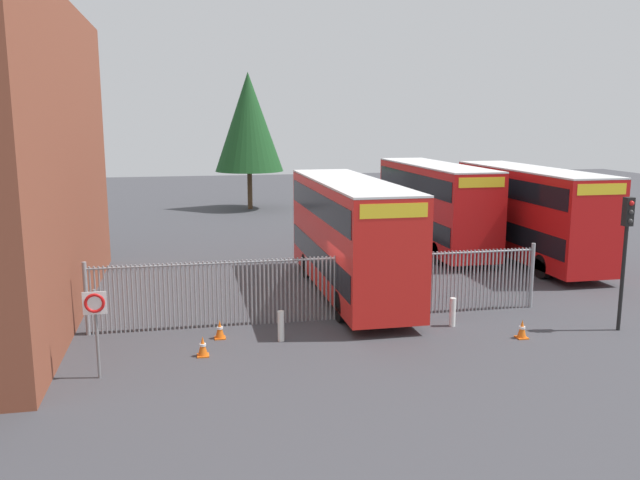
{
  "coord_description": "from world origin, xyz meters",
  "views": [
    {
      "loc": [
        -5.16,
        -20.9,
        6.73
      ],
      "look_at": [
        0.0,
        4.0,
        2.0
      ],
      "focal_mm": 36.96,
      "sensor_mm": 36.0,
      "label": 1
    }
  ],
  "objects_px": {
    "double_decker_bus_behind_fence_right": "(434,203)",
    "speed_limit_sign_post": "(95,313)",
    "traffic_cone_mid_forecourt": "(203,347)",
    "traffic_light_kerbside": "(626,239)",
    "double_decker_bus_near_gate": "(349,232)",
    "double_decker_bus_behind_fence_left": "(529,211)",
    "traffic_cone_by_gate": "(220,329)",
    "traffic_cone_near_kerb": "(522,329)",
    "bollard_center_front": "(453,312)",
    "bollard_near_left": "(281,326)"
  },
  "relations": [
    {
      "from": "traffic_cone_by_gate",
      "to": "speed_limit_sign_post",
      "type": "height_order",
      "value": "speed_limit_sign_post"
    },
    {
      "from": "double_decker_bus_behind_fence_right",
      "to": "traffic_cone_near_kerb",
      "type": "relative_size",
      "value": 18.32
    },
    {
      "from": "double_decker_bus_near_gate",
      "to": "traffic_light_kerbside",
      "type": "relative_size",
      "value": 2.51
    },
    {
      "from": "double_decker_bus_behind_fence_right",
      "to": "traffic_cone_mid_forecourt",
      "type": "xyz_separation_m",
      "value": [
        -12.18,
        -13.36,
        -2.13
      ]
    },
    {
      "from": "double_decker_bus_behind_fence_right",
      "to": "traffic_cone_by_gate",
      "type": "xyz_separation_m",
      "value": [
        -11.62,
        -11.9,
        -2.13
      ]
    },
    {
      "from": "traffic_cone_mid_forecourt",
      "to": "traffic_cone_by_gate",
      "type": "bearing_deg",
      "value": 68.82
    },
    {
      "from": "traffic_cone_by_gate",
      "to": "traffic_cone_near_kerb",
      "type": "bearing_deg",
      "value": -11.54
    },
    {
      "from": "traffic_cone_by_gate",
      "to": "double_decker_bus_behind_fence_left",
      "type": "bearing_deg",
      "value": 29.25
    },
    {
      "from": "double_decker_bus_behind_fence_right",
      "to": "traffic_light_kerbside",
      "type": "xyz_separation_m",
      "value": [
        1.0,
        -13.68,
        0.56
      ]
    },
    {
      "from": "double_decker_bus_behind_fence_left",
      "to": "traffic_cone_by_gate",
      "type": "xyz_separation_m",
      "value": [
        -14.97,
        -8.38,
        -2.13
      ]
    },
    {
      "from": "double_decker_bus_behind_fence_right",
      "to": "bollard_near_left",
      "type": "xyz_separation_m",
      "value": [
        -9.8,
        -12.52,
        -1.95
      ]
    },
    {
      "from": "double_decker_bus_behind_fence_right",
      "to": "traffic_light_kerbside",
      "type": "height_order",
      "value": "double_decker_bus_behind_fence_right"
    },
    {
      "from": "double_decker_bus_near_gate",
      "to": "double_decker_bus_behind_fence_left",
      "type": "bearing_deg",
      "value": 22.76
    },
    {
      "from": "double_decker_bus_near_gate",
      "to": "traffic_cone_mid_forecourt",
      "type": "xyz_separation_m",
      "value": [
        -5.76,
        -5.74,
        -2.13
      ]
    },
    {
      "from": "bollard_near_left",
      "to": "speed_limit_sign_post",
      "type": "xyz_separation_m",
      "value": [
        -5.1,
        -1.95,
        1.3
      ]
    },
    {
      "from": "speed_limit_sign_post",
      "to": "bollard_center_front",
      "type": "bearing_deg",
      "value": 11.83
    },
    {
      "from": "traffic_light_kerbside",
      "to": "double_decker_bus_behind_fence_left",
      "type": "bearing_deg",
      "value": 76.96
    },
    {
      "from": "traffic_cone_by_gate",
      "to": "traffic_cone_mid_forecourt",
      "type": "xyz_separation_m",
      "value": [
        -0.56,
        -1.46,
        0.0
      ]
    },
    {
      "from": "traffic_cone_mid_forecourt",
      "to": "traffic_cone_near_kerb",
      "type": "xyz_separation_m",
      "value": [
        9.74,
        -0.42,
        0.0
      ]
    },
    {
      "from": "double_decker_bus_near_gate",
      "to": "double_decker_bus_behind_fence_left",
      "type": "distance_m",
      "value": 10.6
    },
    {
      "from": "bollard_center_front",
      "to": "traffic_cone_near_kerb",
      "type": "relative_size",
      "value": 1.61
    },
    {
      "from": "traffic_cone_mid_forecourt",
      "to": "bollard_near_left",
      "type": "bearing_deg",
      "value": 19.42
    },
    {
      "from": "double_decker_bus_behind_fence_left",
      "to": "bollard_center_front",
      "type": "distance_m",
      "value": 11.59
    },
    {
      "from": "bollard_near_left",
      "to": "bollard_center_front",
      "type": "xyz_separation_m",
      "value": [
        5.72,
        0.32,
        0.0
      ]
    },
    {
      "from": "double_decker_bus_behind_fence_right",
      "to": "speed_limit_sign_post",
      "type": "distance_m",
      "value": 20.77
    },
    {
      "from": "double_decker_bus_near_gate",
      "to": "traffic_cone_mid_forecourt",
      "type": "height_order",
      "value": "double_decker_bus_near_gate"
    },
    {
      "from": "double_decker_bus_behind_fence_right",
      "to": "bollard_near_left",
      "type": "relative_size",
      "value": 11.38
    },
    {
      "from": "traffic_cone_mid_forecourt",
      "to": "traffic_light_kerbside",
      "type": "xyz_separation_m",
      "value": [
        13.18,
        -0.33,
        2.7
      ]
    },
    {
      "from": "bollard_near_left",
      "to": "traffic_cone_near_kerb",
      "type": "distance_m",
      "value": 7.46
    },
    {
      "from": "double_decker_bus_behind_fence_right",
      "to": "speed_limit_sign_post",
      "type": "relative_size",
      "value": 4.5
    },
    {
      "from": "traffic_cone_by_gate",
      "to": "traffic_cone_mid_forecourt",
      "type": "height_order",
      "value": "same"
    },
    {
      "from": "bollard_near_left",
      "to": "traffic_cone_near_kerb",
      "type": "height_order",
      "value": "bollard_near_left"
    },
    {
      "from": "double_decker_bus_near_gate",
      "to": "bollard_center_front",
      "type": "xyz_separation_m",
      "value": [
        2.34,
        -4.58,
        -1.95
      ]
    },
    {
      "from": "traffic_cone_mid_forecourt",
      "to": "bollard_center_front",
      "type": "bearing_deg",
      "value": 8.13
    },
    {
      "from": "traffic_cone_near_kerb",
      "to": "traffic_light_kerbside",
      "type": "height_order",
      "value": "traffic_light_kerbside"
    },
    {
      "from": "double_decker_bus_near_gate",
      "to": "bollard_center_front",
      "type": "bearing_deg",
      "value": -62.92
    },
    {
      "from": "bollard_center_front",
      "to": "traffic_cone_by_gate",
      "type": "relative_size",
      "value": 1.61
    },
    {
      "from": "bollard_near_left",
      "to": "traffic_cone_by_gate",
      "type": "distance_m",
      "value": 1.93
    },
    {
      "from": "bollard_center_front",
      "to": "traffic_cone_by_gate",
      "type": "distance_m",
      "value": 7.55
    },
    {
      "from": "traffic_cone_near_kerb",
      "to": "traffic_light_kerbside",
      "type": "relative_size",
      "value": 0.14
    },
    {
      "from": "double_decker_bus_behind_fence_right",
      "to": "traffic_light_kerbside",
      "type": "bearing_deg",
      "value": -85.84
    },
    {
      "from": "double_decker_bus_behind_fence_left",
      "to": "traffic_cone_near_kerb",
      "type": "relative_size",
      "value": 18.32
    },
    {
      "from": "double_decker_bus_behind_fence_left",
      "to": "traffic_light_kerbside",
      "type": "xyz_separation_m",
      "value": [
        -2.35,
        -10.17,
        0.56
      ]
    },
    {
      "from": "traffic_cone_mid_forecourt",
      "to": "traffic_light_kerbside",
      "type": "height_order",
      "value": "traffic_light_kerbside"
    },
    {
      "from": "double_decker_bus_behind_fence_right",
      "to": "speed_limit_sign_post",
      "type": "height_order",
      "value": "double_decker_bus_behind_fence_right"
    },
    {
      "from": "double_decker_bus_behind_fence_right",
      "to": "traffic_cone_mid_forecourt",
      "type": "distance_m",
      "value": 18.2
    },
    {
      "from": "double_decker_bus_near_gate",
      "to": "traffic_cone_mid_forecourt",
      "type": "relative_size",
      "value": 18.32
    },
    {
      "from": "traffic_cone_mid_forecourt",
      "to": "speed_limit_sign_post",
      "type": "bearing_deg",
      "value": -157.81
    },
    {
      "from": "traffic_cone_by_gate",
      "to": "traffic_cone_near_kerb",
      "type": "distance_m",
      "value": 9.36
    },
    {
      "from": "bollard_center_front",
      "to": "traffic_cone_by_gate",
      "type": "bearing_deg",
      "value": 177.73
    }
  ]
}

